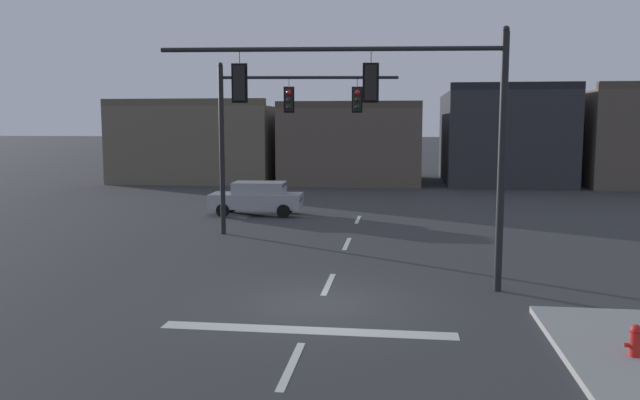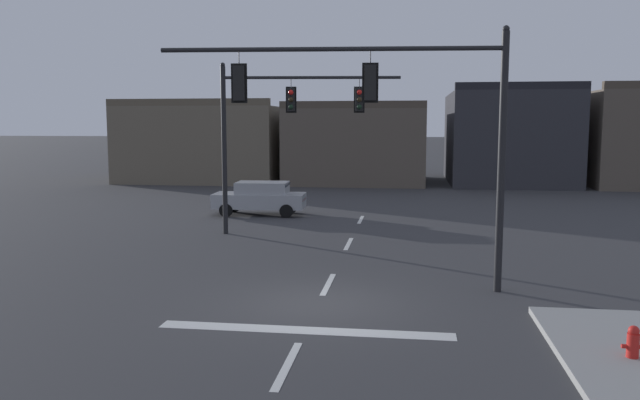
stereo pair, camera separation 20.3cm
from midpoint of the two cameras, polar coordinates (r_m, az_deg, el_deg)
The scene contains 8 objects.
ground_plane at distance 15.83m, azimuth 0.20°, elevation -9.34°, with size 400.00×400.00×0.00m, color #353538.
stop_bar_paint at distance 13.94m, azimuth -0.94°, elevation -11.59°, with size 6.40×0.50×0.01m, color silver.
lane_centreline at distance 17.75m, azimuth 1.07°, elevation -7.54°, with size 0.16×26.40×0.01m.
signal_mast_near_side at distance 16.74m, azimuth 7.47°, elevation 7.87°, with size 8.95×0.86×6.88m.
signal_mast_far_side at distance 25.33m, azimuth -3.85°, elevation 7.21°, with size 7.02×0.97×6.80m.
car_lot_nearside at distance 31.00m, azimuth -5.19°, elevation 0.24°, with size 4.52×2.07×1.61m.
fire_hydrant at distance 13.32m, azimuth 26.63°, elevation -11.77°, with size 0.40×0.30×0.75m.
building_row at distance 49.51m, azimuth 16.14°, elevation 5.15°, with size 54.43×11.73×7.55m.
Camera 2 is at (2.15, -15.05, 4.42)m, focal length 35.70 mm.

